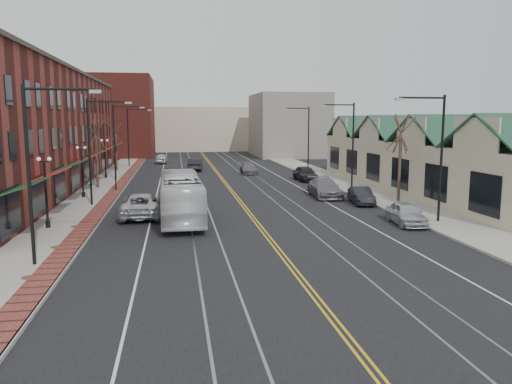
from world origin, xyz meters
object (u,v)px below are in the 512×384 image
object	(u,v)px
transit_bus	(181,197)
parked_car_c	(325,188)
parked_car_a	(406,214)
parked_car_d	(305,173)
parked_suv	(141,205)
parked_car_b	(361,196)

from	to	relation	value
transit_bus	parked_car_c	size ratio (longest dim) A/B	2.03
parked_car_a	parked_car_d	bearing A→B (deg)	97.10
parked_suv	parked_car_a	bearing A→B (deg)	161.16
parked_suv	transit_bus	bearing A→B (deg)	152.79
transit_bus	parked_car_d	xyz separation A→B (m)	(13.57, 19.03, -0.73)
parked_car_b	parked_car_d	bearing A→B (deg)	99.41
parked_suv	parked_car_a	world-z (taller)	parked_suv
parked_suv	parked_car_a	distance (m)	17.60
parked_car_c	parked_car_d	distance (m)	11.34
parked_suv	parked_car_b	size ratio (longest dim) A/B	1.48
parked_car_a	parked_car_d	world-z (taller)	parked_car_d
parked_car_b	parked_car_d	size ratio (longest dim) A/B	0.85
parked_car_c	parked_car_d	size ratio (longest dim) A/B	1.15
parked_car_d	parked_car_a	bearing A→B (deg)	-90.41
transit_bus	parked_car_c	distance (m)	14.57
parked_car_a	parked_car_b	world-z (taller)	parked_car_a
parked_car_c	parked_car_d	bearing A→B (deg)	86.84
parked_car_c	parked_suv	bearing A→B (deg)	-153.45
transit_bus	parked_car_d	size ratio (longest dim) A/B	2.34
transit_bus	parked_car_d	distance (m)	23.39
parked_car_c	parked_car_b	bearing A→B (deg)	-62.04
parked_suv	parked_car_d	distance (m)	24.07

